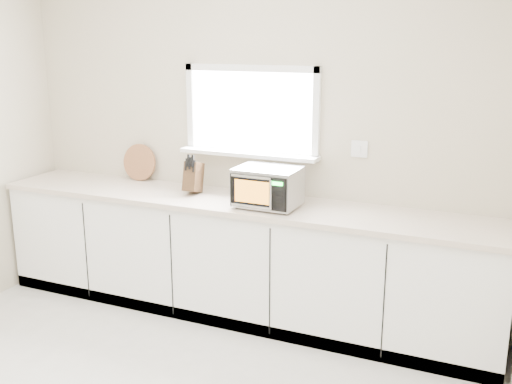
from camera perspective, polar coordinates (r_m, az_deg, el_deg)
The scene contains 7 objects.
back_wall at distance 4.66m, azimuth -0.36°, elevation 5.43°, with size 4.00×0.17×2.70m.
cabinets at distance 4.64m, azimuth -1.85°, elevation -6.46°, with size 3.92×0.60×0.88m, color white.
countertop at distance 4.48m, azimuth -1.95°, elevation -1.00°, with size 3.92×0.64×0.04m, color beige.
microwave at distance 4.26m, azimuth 1.12°, elevation 0.52°, with size 0.45×0.38×0.28m.
knife_block at distance 4.65m, azimuth -5.99°, elevation 1.48°, with size 0.12×0.23×0.32m.
cutting_board at distance 5.16m, azimuth -11.04°, elevation 2.80°, with size 0.31×0.31×0.02m, color #9E673D.
coffee_grinder at distance 4.33m, azimuth 3.49°, elevation 0.16°, with size 0.13×0.13×0.22m.
Camera 1 is at (1.88, -2.20, 2.11)m, focal length 42.00 mm.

